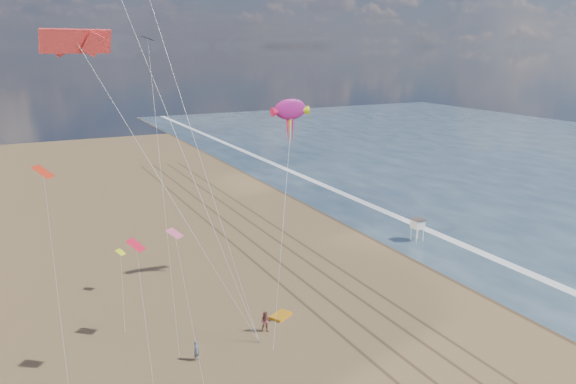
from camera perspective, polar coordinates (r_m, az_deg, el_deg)
The scene contains 9 objects.
wet_sand at distance 77.13m, azimuth 8.43°, elevation -2.86°, with size 260.00×260.00×0.00m, color #42301E.
foam at distance 79.53m, azimuth 10.92°, elevation -2.44°, with size 260.00×260.00×0.00m, color white.
tracks at distance 60.97m, azimuth 0.97°, elevation -7.48°, with size 7.68×120.00×0.01m.
lifeguard_stand at distance 69.60m, azimuth 13.05°, elevation -3.18°, with size 1.53×1.53×2.76m.
grounded_kite at distance 50.18m, azimuth -0.73°, elevation -12.43°, with size 1.93×1.23×0.22m, color orange.
show_kite at distance 53.54m, azimuth 0.23°, elevation 8.35°, with size 5.72×6.48×21.63m.
kite_flyer_a at distance 44.19m, azimuth -9.25°, elevation -15.63°, with size 0.59×0.38×1.60m, color slate.
kite_flyer_b at distance 47.44m, azimuth -2.28°, elevation -13.05°, with size 0.88×0.69×1.81m, color brown.
small_kites at distance 46.72m, azimuth -17.41°, elevation 1.10°, with size 11.19×16.43×19.99m.
Camera 1 is at (-23.54, -20.14, 22.88)m, focal length 35.00 mm.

